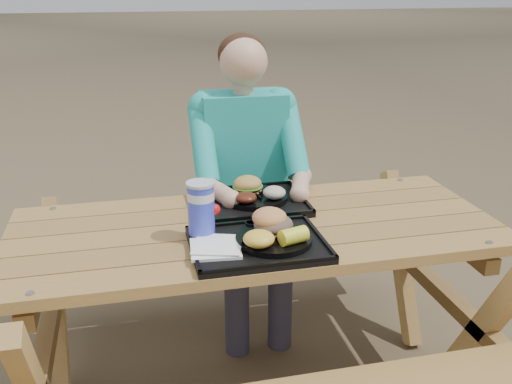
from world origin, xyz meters
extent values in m
cube|color=black|center=(-0.04, -0.19, 0.76)|extent=(0.45, 0.35, 0.02)
cube|color=black|center=(0.01, 0.19, 0.76)|extent=(0.45, 0.35, 0.02)
cylinder|color=black|center=(0.02, -0.20, 0.78)|extent=(0.26, 0.26, 0.02)
cylinder|color=black|center=(0.04, 0.20, 0.78)|extent=(0.26, 0.26, 0.02)
cube|color=white|center=(-0.19, -0.21, 0.78)|extent=(0.18, 0.18, 0.02)
cylinder|color=#1D2EDB|center=(-0.21, -0.09, 0.86)|extent=(0.09, 0.09, 0.19)
cylinder|color=black|center=(-0.03, -0.08, 0.78)|extent=(0.04, 0.04, 0.03)
cylinder|color=yellow|center=(0.03, -0.06, 0.79)|extent=(0.06, 0.06, 0.03)
ellipsoid|color=yellow|center=(-0.05, -0.26, 0.82)|extent=(0.10, 0.10, 0.05)
cube|color=black|center=(-0.15, 0.20, 0.77)|extent=(0.05, 0.14, 0.01)
ellipsoid|color=#511E10|center=(-0.01, 0.13, 0.81)|extent=(0.09, 0.09, 0.04)
ellipsoid|color=beige|center=(0.11, 0.15, 0.81)|extent=(0.09, 0.09, 0.05)
camera|label=1|loc=(-0.44, -1.89, 1.60)|focal=40.00mm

